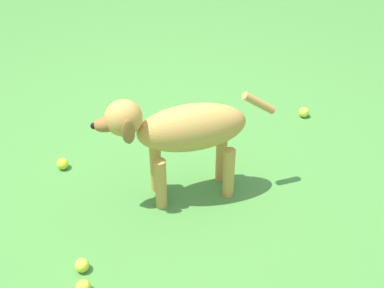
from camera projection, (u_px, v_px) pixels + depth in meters
The scene contains 6 objects.
ground at pixel (160, 178), 2.94m from camera, with size 14.00×14.00×0.00m, color #478438.
dog at pixel (181, 131), 2.60m from camera, with size 0.58×0.78×0.62m.
tennis_ball_0 at pixel (304, 112), 3.42m from camera, with size 0.07×0.07×0.07m, color #C4E338.
tennis_ball_1 at pixel (82, 265), 2.40m from camera, with size 0.07×0.07×0.07m, color #C6DC38.
tennis_ball_3 at pixel (63, 164), 2.99m from camera, with size 0.07×0.07×0.07m, color #C1DF2A.
tennis_ball_4 at pixel (83, 287), 2.31m from camera, with size 0.07×0.07×0.07m, color #D0D132.
Camera 1 is at (-1.61, 1.58, 1.91)m, focal length 49.50 mm.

